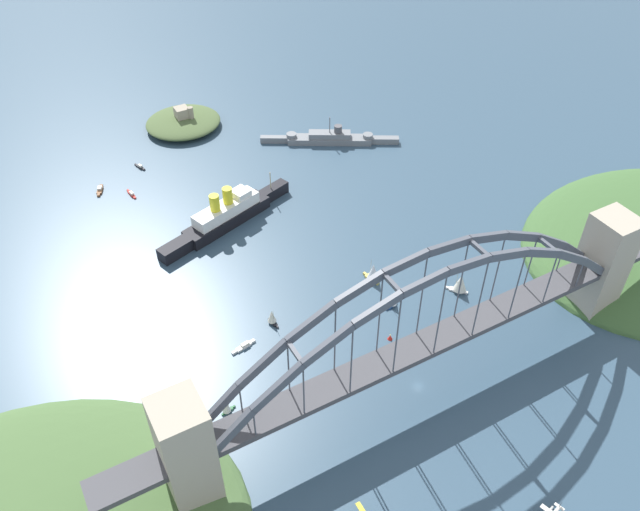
% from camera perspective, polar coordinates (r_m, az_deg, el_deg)
% --- Properties ---
extents(ground_plane, '(1400.00, 1400.00, 0.00)m').
position_cam_1_polar(ground_plane, '(261.26, 8.65, -11.31)').
color(ground_plane, '#334C60').
extents(harbor_arch_bridge, '(248.57, 16.97, 66.77)m').
position_cam_1_polar(harbor_arch_bridge, '(241.36, 9.27, -7.53)').
color(harbor_arch_bridge, '#ADA38E').
rests_on(harbor_arch_bridge, ground).
extents(ocean_liner, '(80.81, 31.86, 21.18)m').
position_cam_1_polar(ocean_liner, '(330.79, -8.30, 3.58)').
color(ocean_liner, black).
rests_on(ocean_liner, ground).
extents(naval_cruiser, '(74.70, 45.62, 17.09)m').
position_cam_1_polar(naval_cruiser, '(395.57, 0.96, 10.34)').
color(naval_cruiser, slate).
rests_on(naval_cruiser, ground).
extents(fort_island_mid_harbor, '(46.44, 44.39, 14.31)m').
position_cam_1_polar(fort_island_mid_harbor, '(419.70, -12.00, 11.50)').
color(fort_island_mid_harbor, '#4C6038').
rests_on(fort_island_mid_harbor, ground).
extents(small_boat_0, '(11.58, 3.66, 2.01)m').
position_cam_1_polar(small_boat_0, '(272.18, -6.75, -7.97)').
color(small_boat_0, silver).
rests_on(small_boat_0, ground).
extents(small_boat_1, '(4.40, 6.90, 8.34)m').
position_cam_1_polar(small_boat_1, '(278.05, -4.28, -5.41)').
color(small_boat_1, black).
rests_on(small_boat_1, ground).
extents(small_boat_2, '(6.38, 10.08, 11.62)m').
position_cam_1_polar(small_boat_2, '(296.32, 4.72, -1.46)').
color(small_boat_2, gold).
rests_on(small_boat_2, ground).
extents(small_boat_3, '(2.66, 10.05, 2.11)m').
position_cam_1_polar(small_boat_3, '(365.71, -16.34, 5.26)').
color(small_boat_3, '#B2231E').
rests_on(small_boat_3, ground).
extents(small_boat_4, '(5.74, 10.24, 2.43)m').
position_cam_1_polar(small_boat_4, '(373.82, -18.90, 5.51)').
color(small_boat_4, brown).
rests_on(small_boat_4, ground).
extents(small_boat_5, '(8.75, 9.72, 11.45)m').
position_cam_1_polar(small_boat_5, '(296.89, 12.32, -2.39)').
color(small_boat_5, silver).
rests_on(small_boat_5, ground).
extents(small_boat_6, '(3.96, 8.77, 2.24)m').
position_cam_1_polar(small_boat_6, '(387.10, -15.65, 7.57)').
color(small_boat_6, black).
rests_on(small_boat_6, ground).
extents(small_boat_7, '(6.15, 4.11, 7.43)m').
position_cam_1_polar(small_boat_7, '(250.69, -8.29, -13.08)').
color(small_boat_7, '#2D6B3D').
rests_on(small_boat_7, ground).
extents(small_boat_8, '(6.78, 4.42, 8.06)m').
position_cam_1_polar(small_boat_8, '(286.42, 6.47, -3.91)').
color(small_boat_8, '#234C8C').
rests_on(small_boat_8, ground).
extents(channel_marker_buoy, '(2.20, 2.20, 2.75)m').
position_cam_1_polar(channel_marker_buoy, '(274.66, 6.22, -7.20)').
color(channel_marker_buoy, red).
rests_on(channel_marker_buoy, ground).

